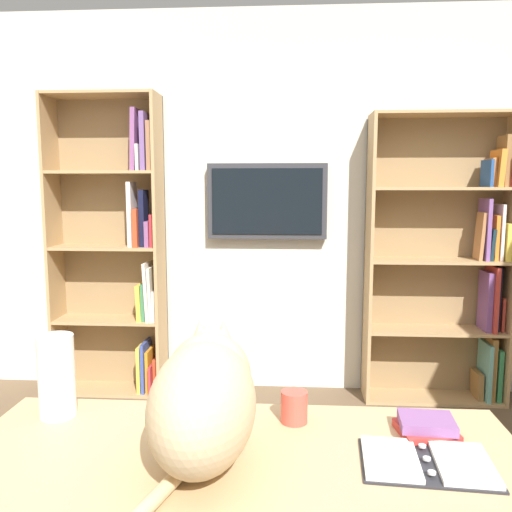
{
  "coord_description": "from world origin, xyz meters",
  "views": [
    {
      "loc": [
        -0.14,
        1.53,
        1.48
      ],
      "look_at": [
        0.03,
        -1.17,
        1.12
      ],
      "focal_mm": 36.55,
      "sensor_mm": 36.0,
      "label": 1
    }
  ],
  "objects_px": {
    "bookshelf_right": "(120,250)",
    "open_binder": "(427,462)",
    "cat": "(205,396)",
    "desk_book_stack": "(426,427)",
    "wall_mounted_tv": "(267,201)",
    "coffee_mug": "(294,407)",
    "desk": "(241,497)",
    "bookshelf_left": "(453,265)",
    "paper_towel_roll": "(57,376)"
  },
  "relations": [
    {
      "from": "cat",
      "to": "paper_towel_roll",
      "type": "distance_m",
      "value": 0.54
    },
    {
      "from": "paper_towel_roll",
      "to": "coffee_mug",
      "type": "height_order",
      "value": "paper_towel_roll"
    },
    {
      "from": "wall_mounted_tv",
      "to": "desk_book_stack",
      "type": "distance_m",
      "value": 2.38
    },
    {
      "from": "open_binder",
      "to": "wall_mounted_tv",
      "type": "bearing_deg",
      "value": -77.91
    },
    {
      "from": "wall_mounted_tv",
      "to": "cat",
      "type": "distance_m",
      "value": 2.44
    },
    {
      "from": "cat",
      "to": "desk_book_stack",
      "type": "height_order",
      "value": "cat"
    },
    {
      "from": "bookshelf_left",
      "to": "coffee_mug",
      "type": "height_order",
      "value": "bookshelf_left"
    },
    {
      "from": "paper_towel_roll",
      "to": "desk_book_stack",
      "type": "bearing_deg",
      "value": 177.02
    },
    {
      "from": "desk",
      "to": "paper_towel_roll",
      "type": "distance_m",
      "value": 0.67
    },
    {
      "from": "desk_book_stack",
      "to": "open_binder",
      "type": "bearing_deg",
      "value": 76.15
    },
    {
      "from": "cat",
      "to": "bookshelf_right",
      "type": "bearing_deg",
      "value": -66.95
    },
    {
      "from": "bookshelf_right",
      "to": "desk",
      "type": "relative_size",
      "value": 1.38
    },
    {
      "from": "open_binder",
      "to": "bookshelf_right",
      "type": "bearing_deg",
      "value": -56.18
    },
    {
      "from": "bookshelf_left",
      "to": "open_binder",
      "type": "bearing_deg",
      "value": 71.85
    },
    {
      "from": "bookshelf_right",
      "to": "open_binder",
      "type": "distance_m",
      "value": 2.81
    },
    {
      "from": "bookshelf_right",
      "to": "open_binder",
      "type": "xyz_separation_m",
      "value": [
        -1.56,
        2.33,
        -0.25
      ]
    },
    {
      "from": "bookshelf_left",
      "to": "paper_towel_roll",
      "type": "height_order",
      "value": "bookshelf_left"
    },
    {
      "from": "bookshelf_left",
      "to": "desk_book_stack",
      "type": "xyz_separation_m",
      "value": [
        0.72,
        2.16,
        -0.15
      ]
    },
    {
      "from": "bookshelf_left",
      "to": "coffee_mug",
      "type": "xyz_separation_m",
      "value": [
        1.1,
        2.1,
        -0.13
      ]
    },
    {
      "from": "bookshelf_right",
      "to": "coffee_mug",
      "type": "distance_m",
      "value": 2.44
    },
    {
      "from": "paper_towel_roll",
      "to": "desk_book_stack",
      "type": "xyz_separation_m",
      "value": [
        -1.11,
        0.06,
        -0.1
      ]
    },
    {
      "from": "cat",
      "to": "wall_mounted_tv",
      "type": "bearing_deg",
      "value": -91.29
    },
    {
      "from": "cat",
      "to": "coffee_mug",
      "type": "xyz_separation_m",
      "value": [
        -0.23,
        -0.22,
        -0.12
      ]
    },
    {
      "from": "bookshelf_right",
      "to": "open_binder",
      "type": "relative_size",
      "value": 6.11
    },
    {
      "from": "bookshelf_left",
      "to": "open_binder",
      "type": "relative_size",
      "value": 5.68
    },
    {
      "from": "paper_towel_roll",
      "to": "bookshelf_left",
      "type": "bearing_deg",
      "value": -130.98
    },
    {
      "from": "open_binder",
      "to": "paper_towel_roll",
      "type": "distance_m",
      "value": 1.09
    },
    {
      "from": "wall_mounted_tv",
      "to": "desk",
      "type": "height_order",
      "value": "wall_mounted_tv"
    },
    {
      "from": "wall_mounted_tv",
      "to": "desk_book_stack",
      "type": "xyz_separation_m",
      "value": [
        -0.56,
        2.24,
        -0.58
      ]
    },
    {
      "from": "open_binder",
      "to": "desk_book_stack",
      "type": "xyz_separation_m",
      "value": [
        -0.04,
        -0.17,
        0.02
      ]
    },
    {
      "from": "bookshelf_right",
      "to": "desk_book_stack",
      "type": "bearing_deg",
      "value": 126.51
    },
    {
      "from": "cat",
      "to": "paper_towel_roll",
      "type": "height_order",
      "value": "cat"
    },
    {
      "from": "desk",
      "to": "coffee_mug",
      "type": "xyz_separation_m",
      "value": [
        -0.14,
        -0.21,
        0.17
      ]
    },
    {
      "from": "desk_book_stack",
      "to": "paper_towel_roll",
      "type": "bearing_deg",
      "value": -2.98
    },
    {
      "from": "coffee_mug",
      "to": "bookshelf_right",
      "type": "bearing_deg",
      "value": -59.81
    },
    {
      "from": "wall_mounted_tv",
      "to": "paper_towel_roll",
      "type": "distance_m",
      "value": 2.3
    },
    {
      "from": "bookshelf_left",
      "to": "bookshelf_right",
      "type": "bearing_deg",
      "value": 0.06
    },
    {
      "from": "coffee_mug",
      "to": "bookshelf_left",
      "type": "bearing_deg",
      "value": -117.58
    },
    {
      "from": "desk_book_stack",
      "to": "bookshelf_right",
      "type": "bearing_deg",
      "value": -53.49
    },
    {
      "from": "bookshelf_right",
      "to": "paper_towel_roll",
      "type": "bearing_deg",
      "value": 103.19
    },
    {
      "from": "bookshelf_right",
      "to": "wall_mounted_tv",
      "type": "height_order",
      "value": "bookshelf_right"
    },
    {
      "from": "bookshelf_left",
      "to": "desk",
      "type": "xyz_separation_m",
      "value": [
        1.24,
        2.31,
        -0.29
      ]
    },
    {
      "from": "desk",
      "to": "paper_towel_roll",
      "type": "relative_size",
      "value": 5.97
    },
    {
      "from": "coffee_mug",
      "to": "desk",
      "type": "bearing_deg",
      "value": 55.71
    },
    {
      "from": "bookshelf_right",
      "to": "wall_mounted_tv",
      "type": "relative_size",
      "value": 2.51
    },
    {
      "from": "coffee_mug",
      "to": "desk_book_stack",
      "type": "bearing_deg",
      "value": 171.04
    },
    {
      "from": "bookshelf_left",
      "to": "paper_towel_roll",
      "type": "xyz_separation_m",
      "value": [
        1.83,
        2.1,
        -0.05
      ]
    },
    {
      "from": "open_binder",
      "to": "desk_book_stack",
      "type": "bearing_deg",
      "value": -103.85
    },
    {
      "from": "wall_mounted_tv",
      "to": "open_binder",
      "type": "bearing_deg",
      "value": 102.09
    },
    {
      "from": "coffee_mug",
      "to": "desk_book_stack",
      "type": "height_order",
      "value": "coffee_mug"
    }
  ]
}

